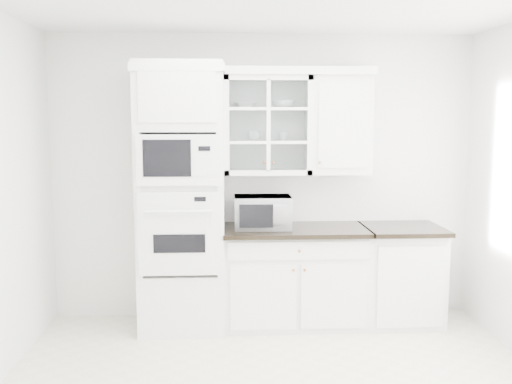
{
  "coord_description": "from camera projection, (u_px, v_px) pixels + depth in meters",
  "views": [
    {
      "loc": [
        -0.33,
        -3.69,
        1.91
      ],
      "look_at": [
        -0.1,
        1.05,
        1.3
      ],
      "focal_mm": 40.0,
      "sensor_mm": 36.0,
      "label": 1
    }
  ],
  "objects": [
    {
      "name": "upper_cabinet_solid",
      "position": [
        340.0,
        125.0,
        5.28
      ],
      "size": [
        0.55,
        0.33,
        0.9
      ],
      "primitive_type": "cube",
      "color": "white",
      "rests_on": "room_shell"
    },
    {
      "name": "oven_column",
      "position": [
        182.0,
        198.0,
        5.13
      ],
      "size": [
        0.76,
        0.68,
        2.4
      ],
      "color": "white",
      "rests_on": "ground"
    },
    {
      "name": "bowl_b",
      "position": [
        283.0,
        104.0,
        5.24
      ],
      "size": [
        0.25,
        0.25,
        0.07
      ],
      "primitive_type": "imported",
      "rotation": [
        0.0,
        0.0,
        0.18
      ],
      "color": "white",
      "rests_on": "upper_cabinet_glass"
    },
    {
      "name": "extra_base_cabinet",
      "position": [
        400.0,
        274.0,
        5.35
      ],
      "size": [
        0.72,
        0.67,
        0.92
      ],
      "color": "white",
      "rests_on": "ground"
    },
    {
      "name": "upper_cabinet_glass",
      "position": [
        267.0,
        125.0,
        5.25
      ],
      "size": [
        0.8,
        0.33,
        0.9
      ],
      "color": "white",
      "rests_on": "room_shell"
    },
    {
      "name": "countertop_microwave",
      "position": [
        263.0,
        212.0,
        5.18
      ],
      "size": [
        0.51,
        0.43,
        0.3
      ],
      "primitive_type": "imported",
      "rotation": [
        0.0,
        0.0,
        3.14
      ],
      "color": "white",
      "rests_on": "base_cabinet_run"
    },
    {
      "name": "cup_a",
      "position": [
        254.0,
        136.0,
        5.27
      ],
      "size": [
        0.12,
        0.12,
        0.09
      ],
      "primitive_type": "imported",
      "rotation": [
        0.0,
        0.0,
        -0.05
      ],
      "color": "white",
      "rests_on": "upper_cabinet_glass"
    },
    {
      "name": "crown_molding",
      "position": [
        256.0,
        72.0,
        5.16
      ],
      "size": [
        2.14,
        0.38,
        0.07
      ],
      "primitive_type": "cube",
      "color": "white",
      "rests_on": "room_shell"
    },
    {
      "name": "base_cabinet_run",
      "position": [
        295.0,
        275.0,
        5.3
      ],
      "size": [
        1.32,
        0.67,
        0.92
      ],
      "color": "white",
      "rests_on": "ground"
    },
    {
      "name": "bowl_a",
      "position": [
        245.0,
        105.0,
        5.23
      ],
      "size": [
        0.25,
        0.25,
        0.05
      ],
      "primitive_type": "imported",
      "rotation": [
        0.0,
        0.0,
        0.23
      ],
      "color": "white",
      "rests_on": "upper_cabinet_glass"
    },
    {
      "name": "room_shell",
      "position": [
        274.0,
        137.0,
        4.11
      ],
      "size": [
        4.0,
        3.5,
        2.7
      ],
      "color": "white",
      "rests_on": "ground"
    },
    {
      "name": "cup_b",
      "position": [
        283.0,
        136.0,
        5.28
      ],
      "size": [
        0.11,
        0.11,
        0.08
      ],
      "primitive_type": "imported",
      "rotation": [
        0.0,
        0.0,
        0.27
      ],
      "color": "white",
      "rests_on": "upper_cabinet_glass"
    }
  ]
}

